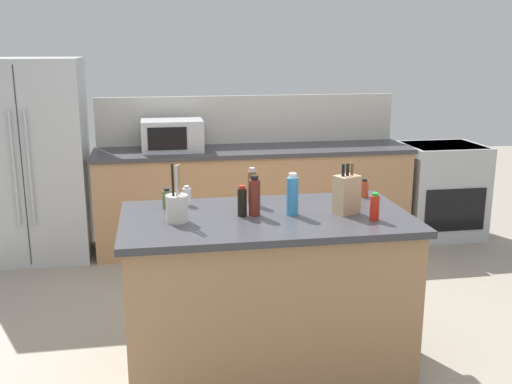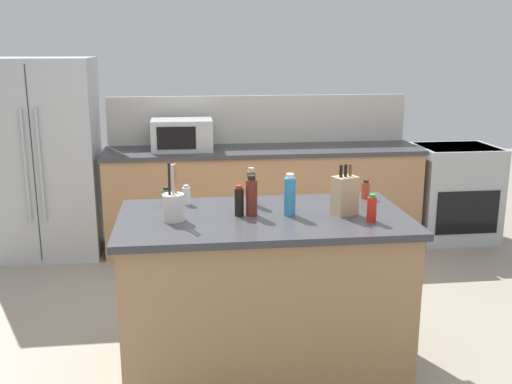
% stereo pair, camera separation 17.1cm
% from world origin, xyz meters
% --- Properties ---
extents(ground_plane, '(14.00, 14.00, 0.00)m').
position_xyz_m(ground_plane, '(0.00, 0.00, 0.00)').
color(ground_plane, gray).
extents(back_counter_run, '(2.94, 0.66, 0.94)m').
position_xyz_m(back_counter_run, '(0.30, 2.20, 0.47)').
color(back_counter_run, '#A87C54').
rests_on(back_counter_run, ground_plane).
extents(wall_backsplash, '(2.90, 0.03, 0.46)m').
position_xyz_m(wall_backsplash, '(0.30, 2.52, 1.17)').
color(wall_backsplash, beige).
rests_on(wall_backsplash, back_counter_run).
extents(kitchen_island, '(1.64, 0.90, 0.94)m').
position_xyz_m(kitchen_island, '(0.00, 0.00, 0.47)').
color(kitchen_island, '#A87C54').
rests_on(kitchen_island, ground_plane).
extents(refrigerator, '(0.97, 0.75, 1.77)m').
position_xyz_m(refrigerator, '(-1.69, 2.25, 0.88)').
color(refrigerator, '#ADB2B7').
rests_on(refrigerator, ground_plane).
extents(range_oven, '(0.76, 0.65, 0.92)m').
position_xyz_m(range_oven, '(2.19, 2.20, 0.47)').
color(range_oven, '#ADB2B7').
rests_on(range_oven, ground_plane).
extents(microwave, '(0.55, 0.39, 0.28)m').
position_xyz_m(microwave, '(-0.45, 2.20, 1.08)').
color(microwave, '#ADB2B7').
rests_on(microwave, back_counter_run).
extents(knife_block, '(0.16, 0.14, 0.29)m').
position_xyz_m(knife_block, '(0.46, -0.03, 1.05)').
color(knife_block, tan).
rests_on(knife_block, kitchen_island).
extents(utensil_crock, '(0.12, 0.12, 0.32)m').
position_xyz_m(utensil_crock, '(-0.50, -0.04, 1.02)').
color(utensil_crock, beige).
rests_on(utensil_crock, kitchen_island).
extents(hot_sauce_bottle, '(0.05, 0.05, 0.15)m').
position_xyz_m(hot_sauce_bottle, '(0.57, -0.20, 1.01)').
color(hot_sauce_bottle, red).
rests_on(hot_sauce_bottle, kitchen_island).
extents(spice_jar_paprika, '(0.05, 0.05, 0.12)m').
position_xyz_m(spice_jar_paprika, '(0.69, 0.30, 0.99)').
color(spice_jar_paprika, '#B73D1E').
rests_on(spice_jar_paprika, kitchen_island).
extents(salt_shaker, '(0.05, 0.05, 0.12)m').
position_xyz_m(salt_shaker, '(-0.43, 0.30, 1.00)').
color(salt_shaker, silver).
rests_on(salt_shaker, kitchen_island).
extents(dish_soap_bottle, '(0.07, 0.07, 0.24)m').
position_xyz_m(dish_soap_bottle, '(0.15, -0.01, 1.05)').
color(dish_soap_bottle, '#3384BC').
rests_on(dish_soap_bottle, kitchen_island).
extents(pepper_grinder, '(0.05, 0.05, 0.22)m').
position_xyz_m(pepper_grinder, '(-0.04, 0.25, 1.05)').
color(pepper_grinder, brown).
rests_on(pepper_grinder, kitchen_island).
extents(vinegar_bottle, '(0.07, 0.07, 0.23)m').
position_xyz_m(vinegar_bottle, '(-0.07, 0.01, 1.05)').
color(vinegar_bottle, maroon).
rests_on(vinegar_bottle, kitchen_island).
extents(spice_jar_oregano, '(0.05, 0.05, 0.12)m').
position_xyz_m(spice_jar_oregano, '(-0.55, 0.25, 1.00)').
color(spice_jar_oregano, '#567038').
rests_on(spice_jar_oregano, kitchen_island).
extents(soy_sauce_bottle, '(0.05, 0.05, 0.18)m').
position_xyz_m(soy_sauce_bottle, '(-0.14, 0.01, 1.02)').
color(soy_sauce_bottle, black).
rests_on(soy_sauce_bottle, kitchen_island).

